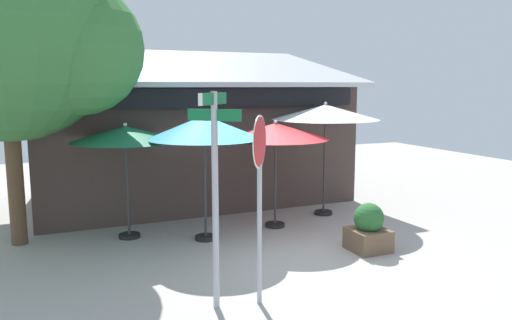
{
  "coord_description": "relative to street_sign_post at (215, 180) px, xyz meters",
  "views": [
    {
      "loc": [
        -4.28,
        -8.26,
        3.15
      ],
      "look_at": [
        -0.14,
        1.2,
        1.6
      ],
      "focal_mm": 34.88,
      "sensor_mm": 36.0,
      "label": 1
    }
  ],
  "objects": [
    {
      "name": "cafe_building",
      "position": [
        1.63,
        7.01,
        -0.15
      ],
      "size": [
        8.6,
        5.08,
        4.25
      ],
      "color": "#473833",
      "rests_on": "ground"
    },
    {
      "name": "patio_umbrella_crimson_right",
      "position": [
        2.57,
        3.38,
        0.29
      ],
      "size": [
        2.36,
        2.36,
        2.41
      ],
      "color": "black",
      "rests_on": "ground"
    },
    {
      "name": "stop_sign",
      "position": [
        0.62,
        -0.12,
        0.05
      ],
      "size": [
        0.47,
        0.6,
        2.75
      ],
      "color": "#A8AAB2",
      "rests_on": "ground"
    },
    {
      "name": "ground_plane",
      "position": [
        2.1,
        1.86,
        -1.91
      ],
      "size": [
        28.0,
        28.0,
        0.1
      ],
      "primitive_type": "cube",
      "color": "#ADA8A0"
    },
    {
      "name": "patio_umbrella_ivory_far_right",
      "position": [
        4.14,
        3.88,
        0.64
      ],
      "size": [
        2.58,
        2.58,
        2.77
      ],
      "color": "black",
      "rests_on": "ground"
    },
    {
      "name": "street_sign_post",
      "position": [
        0.0,
        0.0,
        0.0
      ],
      "size": [
        0.62,
        0.64,
        3.07
      ],
      "color": "#A8AAB2",
      "rests_on": "ground"
    },
    {
      "name": "sidewalk_planter",
      "position": [
        3.5,
        1.19,
        -1.44
      ],
      "size": [
        0.71,
        0.71,
        0.93
      ],
      "color": "brown",
      "rests_on": "ground"
    },
    {
      "name": "patio_umbrella_teal_center",
      "position": [
        0.84,
        3.1,
        0.45
      ],
      "size": [
        2.3,
        2.3,
        2.63
      ],
      "color": "black",
      "rests_on": "ground"
    },
    {
      "name": "shade_tree",
      "position": [
        -2.48,
        4.24,
        2.35
      ],
      "size": [
        4.72,
        4.45,
        6.51
      ],
      "color": "brown",
      "rests_on": "ground"
    },
    {
      "name": "patio_umbrella_forest_green_left",
      "position": [
        -0.58,
        3.86,
        0.3
      ],
      "size": [
        2.21,
        2.21,
        2.41
      ],
      "color": "black",
      "rests_on": "ground"
    }
  ]
}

